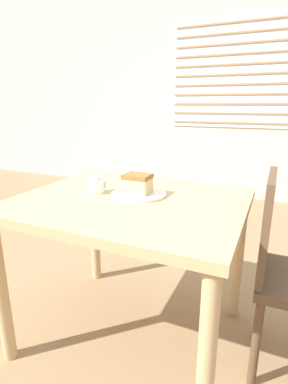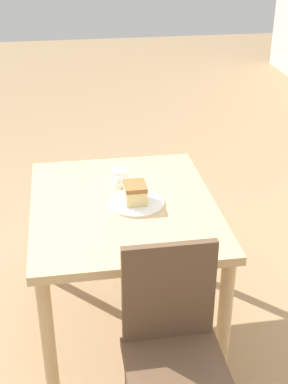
# 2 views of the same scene
# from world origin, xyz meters

# --- Properties ---
(ground_plane) EXTENTS (14.00, 14.00, 0.00)m
(ground_plane) POSITION_xyz_m (0.00, 0.00, 0.00)
(ground_plane) COLOR #997A56
(wall_back) EXTENTS (10.00, 0.10, 2.80)m
(wall_back) POSITION_xyz_m (0.01, 3.03, 1.40)
(wall_back) COLOR beige
(wall_back) RESTS_ON ground_plane
(dining_table_near) EXTENTS (1.01, 0.85, 0.74)m
(dining_table_near) POSITION_xyz_m (0.04, 0.29, 0.63)
(dining_table_near) COLOR tan
(dining_table_near) RESTS_ON ground_plane
(plate) EXTENTS (0.26, 0.26, 0.01)m
(plate) POSITION_xyz_m (0.06, 0.35, 0.74)
(plate) COLOR white
(plate) RESTS_ON dining_table_near
(cake_slice) EXTENTS (0.12, 0.10, 0.09)m
(cake_slice) POSITION_xyz_m (0.05, 0.35, 0.80)
(cake_slice) COLOR #E5CC89
(cake_slice) RESTS_ON plate
(coffee_mug) EXTENTS (0.08, 0.07, 0.08)m
(coffee_mug) POSITION_xyz_m (-0.14, 0.30, 0.78)
(coffee_mug) COLOR white
(coffee_mug) RESTS_ON dining_table_near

